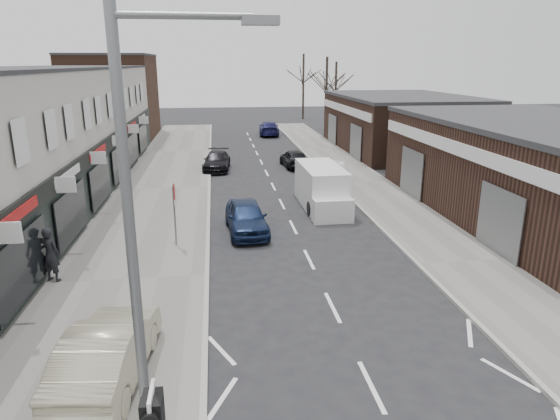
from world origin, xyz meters
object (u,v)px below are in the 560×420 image
object	(u,v)px
warning_sign	(174,196)
white_van	(322,188)
parked_car_left_b	(217,161)
parked_car_right_c	(269,128)
sedan_on_pavement	(108,352)
pedestrian	(51,254)
parked_car_left_a	(246,217)
parked_car_right_b	(294,158)
parked_car_right_a	(327,171)
street_lamp	(145,257)

from	to	relation	value
warning_sign	white_van	size ratio (longest dim) A/B	0.48
parked_car_left_b	parked_car_right_c	world-z (taller)	parked_car_right_c
sedan_on_pavement	pedestrian	distance (m)	6.76
warning_sign	white_van	xyz separation A→B (m)	(7.16, 5.14, -1.17)
warning_sign	sedan_on_pavement	world-z (taller)	warning_sign
warning_sign	parked_car_right_c	world-z (taller)	warning_sign
pedestrian	parked_car_left_a	bearing A→B (deg)	-121.89
pedestrian	parked_car_right_b	bearing A→B (deg)	-96.54
white_van	parked_car_right_c	size ratio (longest dim) A/B	1.12
sedan_on_pavement	parked_car_right_c	size ratio (longest dim) A/B	0.90
parked_car_right_a	warning_sign	bearing A→B (deg)	52.46
warning_sign	parked_car_right_b	xyz separation A→B (m)	(7.36, 15.76, -1.54)
pedestrian	parked_car_right_b	size ratio (longest dim) A/B	0.50
white_van	parked_car_right_c	distance (m)	27.61
parked_car_left_b	street_lamp	bearing A→B (deg)	-87.47
parked_car_left_a	street_lamp	bearing A→B (deg)	-102.69
parked_car_left_b	warning_sign	bearing A→B (deg)	-91.66
parked_car_left_b	parked_car_right_a	size ratio (longest dim) A/B	0.94
parked_car_right_a	parked_car_right_b	world-z (taller)	parked_car_right_a
warning_sign	street_lamp	bearing A→B (deg)	-87.16
street_lamp	parked_car_right_a	world-z (taller)	street_lamp
street_lamp	parked_car_right_a	xyz separation A→B (m)	(8.03, 23.26, -3.85)
street_lamp	warning_sign	distance (m)	13.04
parked_car_left_a	parked_car_right_a	world-z (taller)	parked_car_right_a
street_lamp	pedestrian	size ratio (longest dim) A/B	4.12
pedestrian	parked_car_right_a	size ratio (longest dim) A/B	0.42
white_van	parked_car_right_a	distance (m)	5.54
street_lamp	warning_sign	size ratio (longest dim) A/B	2.96
sedan_on_pavement	parked_car_right_a	bearing A→B (deg)	-110.16
sedan_on_pavement	parked_car_left_a	size ratio (longest dim) A/B	1.06
parked_car_left_b	parked_car_left_a	bearing A→B (deg)	-80.29
pedestrian	parked_car_left_a	xyz separation A→B (m)	(6.95, 4.61, -0.37)
parked_car_right_c	pedestrian	bearing A→B (deg)	76.83
street_lamp	parked_car_right_b	xyz separation A→B (m)	(6.73, 28.56, -3.96)
parked_car_left_a	parked_car_left_b	xyz separation A→B (m)	(-1.20, 13.98, -0.08)
pedestrian	street_lamp	bearing A→B (deg)	139.96
parked_car_right_c	parked_car_right_b	bearing A→B (deg)	94.43
sedan_on_pavement	pedestrian	size ratio (longest dim) A/B	2.31
sedan_on_pavement	parked_car_right_a	size ratio (longest dim) A/B	0.96
white_van	sedan_on_pavement	bearing A→B (deg)	-120.75
parked_car_right_b	parked_car_left_b	bearing A→B (deg)	-2.32
warning_sign	parked_car_right_b	bearing A→B (deg)	64.97
warning_sign	parked_car_left_b	xyz separation A→B (m)	(1.76, 15.54, -1.56)
white_van	pedestrian	distance (m)	13.83
pedestrian	parked_car_left_b	size ratio (longest dim) A/B	0.44
sedan_on_pavement	parked_car_left_a	bearing A→B (deg)	-104.18
parked_car_left_a	parked_car_left_b	world-z (taller)	parked_car_left_a
white_van	warning_sign	bearing A→B (deg)	-145.35
sedan_on_pavement	parked_car_right_a	distance (m)	21.79
sedan_on_pavement	parked_car_left_a	world-z (taller)	sedan_on_pavement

